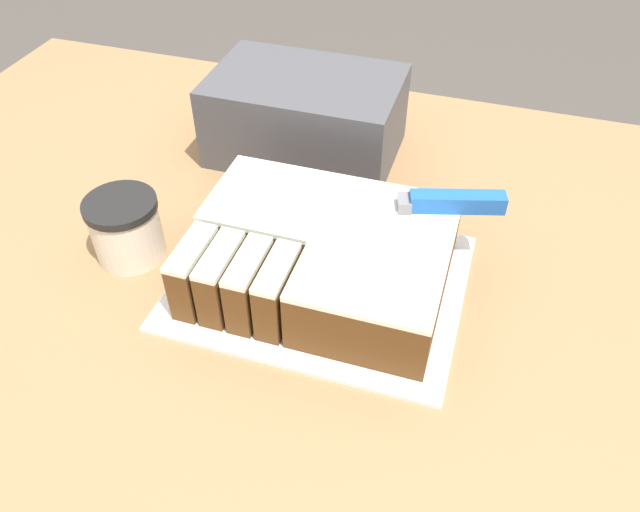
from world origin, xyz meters
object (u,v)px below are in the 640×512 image
(coffee_cup, at_px, (126,228))
(storage_box, at_px, (306,116))
(cake_board, at_px, (320,282))
(knife, at_px, (427,203))
(cake, at_px, (324,255))

(coffee_cup, relative_size, storage_box, 0.33)
(cake_board, distance_m, storage_box, 0.30)
(knife, bearing_deg, coffee_cup, -1.13)
(cake, distance_m, knife, 0.14)
(cake_board, xyz_separation_m, knife, (0.11, 0.08, 0.09))
(cake_board, height_order, knife, knife)
(cake_board, distance_m, coffee_cup, 0.25)
(storage_box, bearing_deg, knife, -42.45)
(knife, xyz_separation_m, storage_box, (-0.22, 0.20, -0.03))
(cake, bearing_deg, cake_board, -143.01)
(cake, xyz_separation_m, coffee_cup, (-0.25, -0.02, -0.00))
(knife, relative_size, storage_box, 1.10)
(cake, relative_size, knife, 0.97)
(cake_board, xyz_separation_m, storage_box, (-0.11, 0.28, 0.06))
(storage_box, bearing_deg, cake_board, -68.26)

